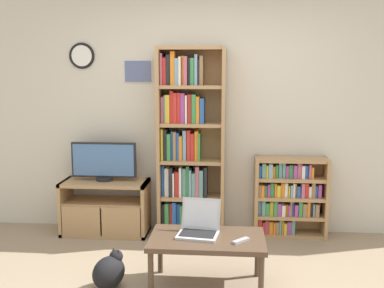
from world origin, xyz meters
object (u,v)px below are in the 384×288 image
object	(u,v)px
television	(104,161)
coffee_table	(207,243)
laptop	(199,226)
bookshelf_short	(288,197)
tv_stand	(105,207)
bookshelf_tall	(187,143)
remote_near_laptop	(241,241)
cat	(110,271)

from	to	relation	value
television	coffee_table	world-z (taller)	television
television	laptop	world-z (taller)	television
bookshelf_short	laptop	bearing A→B (deg)	-126.27
tv_stand	bookshelf_tall	bearing A→B (deg)	6.16
bookshelf_short	coffee_table	distance (m)	1.48
television	remote_near_laptop	bearing A→B (deg)	-41.39
laptop	cat	world-z (taller)	laptop
coffee_table	remote_near_laptop	distance (m)	0.29
laptop	bookshelf_short	bearing A→B (deg)	61.45
bookshelf_tall	bookshelf_short	distance (m)	1.22
remote_near_laptop	television	bearing A→B (deg)	3.51
cat	bookshelf_short	bearing A→B (deg)	75.45
tv_stand	laptop	world-z (taller)	laptop
tv_stand	bookshelf_short	bearing A→B (deg)	3.15
bookshelf_tall	coffee_table	size ratio (longest dim) A/B	2.16
television	cat	size ratio (longest dim) A/B	1.29
remote_near_laptop	laptop	bearing A→B (deg)	20.46
cat	television	bearing A→B (deg)	142.35
coffee_table	remote_near_laptop	bearing A→B (deg)	-16.93
bookshelf_short	laptop	size ratio (longest dim) A/B	2.38
remote_near_laptop	cat	xyz separation A→B (m)	(-1.05, 0.01, -0.30)
bookshelf_tall	coffee_table	bearing A→B (deg)	-77.08
remote_near_laptop	cat	world-z (taller)	remote_near_laptop
remote_near_laptop	bookshelf_tall	bearing A→B (deg)	-22.40
television	bookshelf_tall	size ratio (longest dim) A/B	0.35
bookshelf_short	laptop	xyz separation A→B (m)	(-0.86, -1.18, 0.07)
bookshelf_tall	laptop	bearing A→B (deg)	-79.62
cat	laptop	bearing A→B (deg)	47.13
cat	tv_stand	bearing A→B (deg)	142.43
bookshelf_tall	remote_near_laptop	xyz separation A→B (m)	(0.55, -1.32, -0.56)
television	laptop	size ratio (longest dim) A/B	1.95
coffee_table	television	bearing A→B (deg)	134.62
coffee_table	cat	bearing A→B (deg)	-174.48
remote_near_laptop	coffee_table	bearing A→B (deg)	27.97
bookshelf_tall	bookshelf_short	size ratio (longest dim) A/B	2.35
remote_near_laptop	cat	bearing A→B (deg)	44.60
bookshelf_tall	cat	bearing A→B (deg)	-110.91
laptop	coffee_table	bearing A→B (deg)	-37.96
tv_stand	bookshelf_tall	distance (m)	1.12
bookshelf_short	television	bearing A→B (deg)	-178.08
laptop	cat	bearing A→B (deg)	-160.58
television	coffee_table	size ratio (longest dim) A/B	0.75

